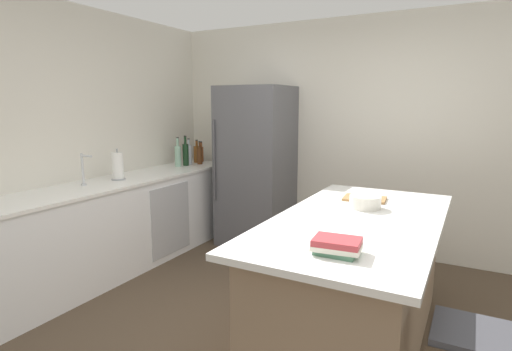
{
  "coord_description": "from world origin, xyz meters",
  "views": [
    {
      "loc": [
        1.03,
        -2.32,
        1.66
      ],
      "look_at": [
        -0.76,
        0.97,
        1.0
      ],
      "focal_mm": 28.53,
      "sensor_mm": 36.0,
      "label": 1
    }
  ],
  "objects": [
    {
      "name": "ground_plane",
      "position": [
        0.0,
        0.0,
        0.0
      ],
      "size": [
        7.2,
        7.2,
        0.0
      ],
      "primitive_type": "plane",
      "color": "#4C3D2D"
    },
    {
      "name": "wall_rear",
      "position": [
        0.0,
        2.25,
        1.3
      ],
      "size": [
        6.0,
        0.1,
        2.6
      ],
      "primitive_type": "cube",
      "color": "silver",
      "rests_on": "ground_plane"
    },
    {
      "name": "wall_left",
      "position": [
        -2.45,
        0.0,
        1.3
      ],
      "size": [
        0.1,
        6.0,
        2.6
      ],
      "primitive_type": "cube",
      "color": "silver",
      "rests_on": "ground_plane"
    },
    {
      "name": "counter_run_left",
      "position": [
        -2.08,
        0.54,
        0.46
      ],
      "size": [
        0.66,
        3.16,
        0.91
      ],
      "color": "white",
      "rests_on": "ground_plane"
    },
    {
      "name": "kitchen_island",
      "position": [
        0.37,
        0.34,
        0.46
      ],
      "size": [
        1.04,
        2.08,
        0.9
      ],
      "color": "#8E755B",
      "rests_on": "ground_plane"
    },
    {
      "name": "refrigerator",
      "position": [
        -1.23,
        1.85,
        0.93
      ],
      "size": [
        0.77,
        0.73,
        1.86
      ],
      "color": "#56565B",
      "rests_on": "ground_plane"
    },
    {
      "name": "sink_faucet",
      "position": [
        -2.13,
        0.17,
        1.07
      ],
      "size": [
        0.15,
        0.05,
        0.3
      ],
      "color": "silver",
      "rests_on": "counter_run_left"
    },
    {
      "name": "paper_towel_roll",
      "position": [
        -2.09,
        0.54,
        1.05
      ],
      "size": [
        0.14,
        0.14,
        0.31
      ],
      "color": "gray",
      "rests_on": "counter_run_left"
    },
    {
      "name": "vinegar_bottle",
      "position": [
        -2.13,
        2.0,
        1.02
      ],
      "size": [
        0.06,
        0.06,
        0.26
      ],
      "color": "#994C23",
      "rests_on": "counter_run_left"
    },
    {
      "name": "whiskey_bottle",
      "position": [
        -2.13,
        1.9,
        1.03
      ],
      "size": [
        0.08,
        0.08,
        0.29
      ],
      "color": "brown",
      "rests_on": "counter_run_left"
    },
    {
      "name": "syrup_bottle",
      "position": [
        -2.01,
        1.8,
        1.02
      ],
      "size": [
        0.06,
        0.06,
        0.29
      ],
      "color": "#5B3319",
      "rests_on": "counter_run_left"
    },
    {
      "name": "soda_bottle",
      "position": [
        -2.12,
        1.71,
        1.04
      ],
      "size": [
        0.07,
        0.07,
        0.33
      ],
      "color": "silver",
      "rests_on": "counter_run_left"
    },
    {
      "name": "wine_bottle",
      "position": [
        -2.1,
        1.63,
        1.06
      ],
      "size": [
        0.07,
        0.07,
        0.37
      ],
      "color": "#19381E",
      "rests_on": "counter_run_left"
    },
    {
      "name": "gin_bottle",
      "position": [
        -2.13,
        1.52,
        1.05
      ],
      "size": [
        0.08,
        0.08,
        0.35
      ],
      "color": "#8CB79E",
      "rests_on": "counter_run_left"
    },
    {
      "name": "cookbook_stack",
      "position": [
        0.45,
        -0.38,
        0.94
      ],
      "size": [
        0.26,
        0.2,
        0.08
      ],
      "color": "#4C7F60",
      "rests_on": "kitchen_island"
    },
    {
      "name": "mixing_bowl",
      "position": [
        0.35,
        0.62,
        0.95
      ],
      "size": [
        0.23,
        0.23,
        0.09
      ],
      "color": "silver",
      "rests_on": "kitchen_island"
    },
    {
      "name": "cutting_board",
      "position": [
        0.28,
        0.9,
        0.91
      ],
      "size": [
        0.35,
        0.26,
        0.02
      ],
      "color": "#9E7042",
      "rests_on": "kitchen_island"
    }
  ]
}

